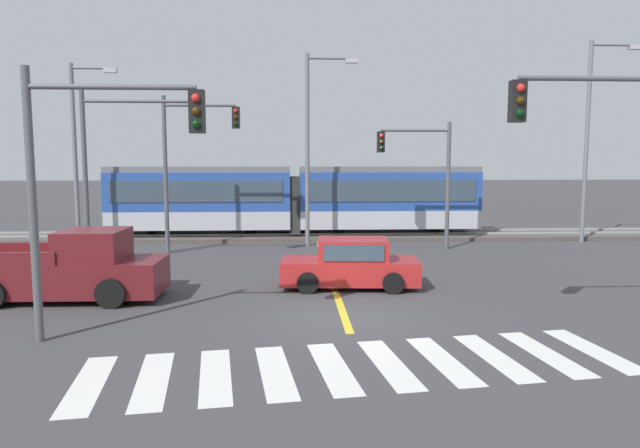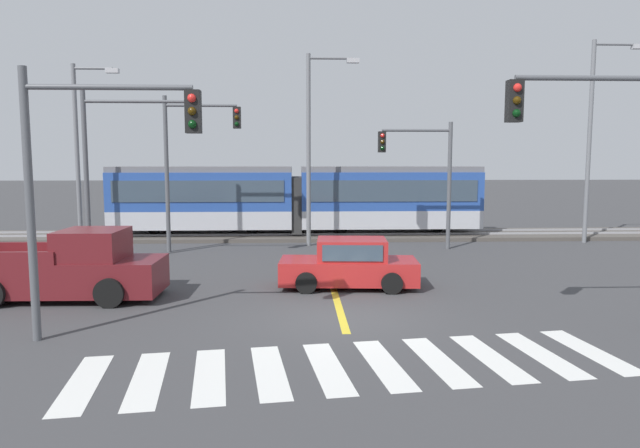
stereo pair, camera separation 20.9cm
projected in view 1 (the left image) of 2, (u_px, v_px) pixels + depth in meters
The scene contains 26 objects.
ground_plane at pixel (345, 317), 14.26m from camera, with size 200.00×200.00×0.00m, color #3D3D3F.
track_bed at pixel (317, 235), 29.24m from camera, with size 120.00×4.00×0.18m, color #4C4742.
rail_near at pixel (317, 234), 28.51m from camera, with size 120.00×0.08×0.10m, color #939399.
rail_far at pixel (316, 231), 29.94m from camera, with size 120.00×0.08×0.10m, color #939399.
light_rail_tram at pixel (295, 197), 28.96m from camera, with size 18.50×2.64×3.43m.
crosswalk_stripe_0 at pixel (88, 384), 10.02m from camera, with size 0.56×2.80×0.01m, color silver.
crosswalk_stripe_1 at pixel (153, 379), 10.21m from camera, with size 0.56×2.80×0.01m, color silver.
crosswalk_stripe_2 at pixel (215, 375), 10.41m from camera, with size 0.56×2.80×0.01m, color silver.
crosswalk_stripe_3 at pixel (275, 371), 10.61m from camera, with size 0.56×2.80×0.01m, color silver.
crosswalk_stripe_4 at pixel (333, 367), 10.81m from camera, with size 0.56×2.80×0.01m, color silver.
crosswalk_stripe_5 at pixel (389, 364), 11.01m from camera, with size 0.56×2.80×0.01m, color silver.
crosswalk_stripe_6 at pixel (442, 360), 11.21m from camera, with size 0.56×2.80×0.01m, color silver.
crosswalk_stripe_7 at pixel (494, 357), 11.41m from camera, with size 0.56×2.80×0.01m, color silver.
crosswalk_stripe_8 at pixel (544, 353), 11.61m from camera, with size 0.56×2.80×0.01m, color silver.
crosswalk_stripe_9 at pixel (593, 350), 11.80m from camera, with size 0.56×2.80×0.01m, color silver.
lane_centre_line at pixel (329, 272), 20.08m from camera, with size 0.20×14.48×0.01m, color gold.
sedan_crossing at pixel (350, 265), 17.58m from camera, with size 4.30×2.12×1.52m.
pickup_truck at pixel (70, 270), 16.01m from camera, with size 5.43×2.31×1.98m.
traffic_light_far_right at pixel (423, 165), 24.92m from camera, with size 3.25×0.38×5.58m.
traffic_light_mid_left at pixel (122, 149), 20.82m from camera, with size 4.25×0.38×6.64m.
traffic_light_near_right at pixel (616, 153), 12.63m from camera, with size 3.75×0.38×6.25m.
traffic_light_far_left at pixel (189, 151), 24.02m from camera, with size 3.25×0.38×6.61m.
traffic_light_near_left at pixel (92, 162), 12.01m from camera, with size 3.75×0.38×5.86m.
street_lamp_west at pixel (79, 144), 25.46m from camera, with size 2.09×0.28×8.17m.
street_lamp_centre at pixel (312, 138), 25.77m from camera, with size 2.38×0.28×8.65m.
street_lamp_east at pixel (592, 130), 26.81m from camera, with size 2.46×0.28×9.44m.
Camera 1 is at (-1.34, -13.87, 3.91)m, focal length 32.00 mm.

